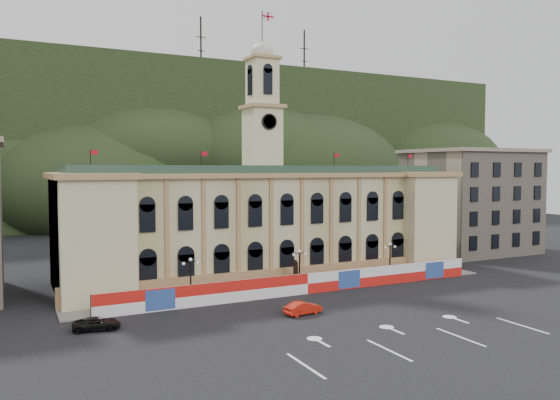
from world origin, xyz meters
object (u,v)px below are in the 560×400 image
lamp_center (299,266)px  black_suv (97,324)px  statue (296,280)px  red_sedan (303,308)px

lamp_center → black_suv: size_ratio=1.10×
statue → lamp_center: bearing=-90.0°
lamp_center → statue: bearing=90.0°
red_sedan → black_suv: bearing=71.6°
red_sedan → black_suv: 20.42m
statue → black_suv: (-25.06, -7.13, -0.57)m
lamp_center → red_sedan: size_ratio=1.20×
lamp_center → black_suv: 25.92m
lamp_center → red_sedan: lamp_center is taller
black_suv → red_sedan: bearing=-91.5°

